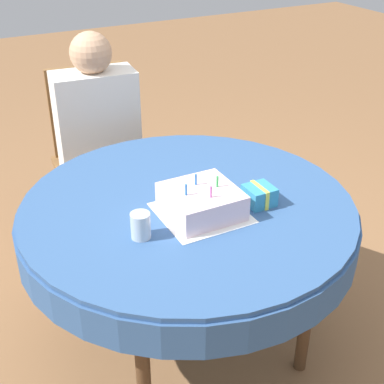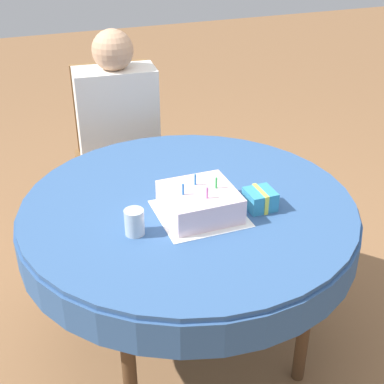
{
  "view_description": "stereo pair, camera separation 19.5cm",
  "coord_description": "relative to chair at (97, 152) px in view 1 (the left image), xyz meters",
  "views": [
    {
      "loc": [
        -0.78,
        -1.54,
        1.74
      ],
      "look_at": [
        0.0,
        -0.03,
        0.77
      ],
      "focal_mm": 50.0,
      "sensor_mm": 36.0,
      "label": 1
    },
    {
      "loc": [
        -0.6,
        -1.62,
        1.74
      ],
      "look_at": [
        0.0,
        -0.03,
        0.77
      ],
      "focal_mm": 50.0,
      "sensor_mm": 36.0,
      "label": 2
    }
  ],
  "objects": [
    {
      "name": "dining_table",
      "position": [
        0.04,
        -1.0,
        0.12
      ],
      "size": [
        1.27,
        1.27,
        0.71
      ],
      "color": "#335689",
      "rests_on": "ground_plane"
    },
    {
      "name": "birthday_cake",
      "position": [
        0.04,
        -1.09,
        0.26
      ],
      "size": [
        0.25,
        0.25,
        0.14
      ],
      "color": "silver",
      "rests_on": "dining_table"
    },
    {
      "name": "drinking_glass",
      "position": [
        -0.21,
        -1.13,
        0.25
      ],
      "size": [
        0.07,
        0.07,
        0.09
      ],
      "color": "silver",
      "rests_on": "dining_table"
    },
    {
      "name": "chair",
      "position": [
        0.0,
        0.0,
        0.0
      ],
      "size": [
        0.49,
        0.49,
        0.94
      ],
      "rotation": [
        0.0,
        0.0,
        -0.09
      ],
      "color": "brown",
      "rests_on": "ground_plane"
    },
    {
      "name": "napkin",
      "position": [
        0.04,
        -1.09,
        0.21
      ],
      "size": [
        0.3,
        0.3,
        0.0
      ],
      "color": "white",
      "rests_on": "dining_table"
    },
    {
      "name": "ground_plane",
      "position": [
        0.04,
        -1.0,
        -0.51
      ],
      "size": [
        12.0,
        12.0,
        0.0
      ],
      "primitive_type": "plane",
      "color": "#8C603D"
    },
    {
      "name": "person",
      "position": [
        -0.01,
        -0.1,
        0.19
      ],
      "size": [
        0.42,
        0.33,
        1.16
      ],
      "rotation": [
        0.0,
        0.0,
        -0.09
      ],
      "color": "tan",
      "rests_on": "ground_plane"
    },
    {
      "name": "gift_box",
      "position": [
        0.27,
        -1.13,
        0.24
      ],
      "size": [
        0.1,
        0.11,
        0.08
      ],
      "color": "teal",
      "rests_on": "dining_table"
    }
  ]
}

